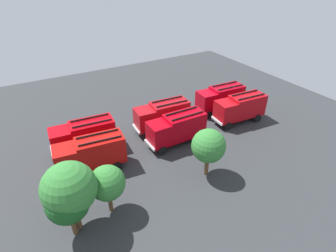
{
  "coord_description": "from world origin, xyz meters",
  "views": [
    {
      "loc": [
        14.25,
        24.94,
        18.87
      ],
      "look_at": [
        0.0,
        0.0,
        1.4
      ],
      "focal_mm": 28.79,
      "sensor_mm": 36.0,
      "label": 1
    }
  ],
  "objects_px": {
    "tree_1": "(107,183)",
    "traffic_cone_0": "(220,135)",
    "fire_truck_4": "(177,128)",
    "tree_2": "(69,189)",
    "fire_truck_3": "(240,107)",
    "firefighter_0": "(47,195)",
    "fire_truck_0": "(220,98)",
    "fire_truck_2": "(84,135)",
    "firefighter_1": "(209,100)",
    "fire_truck_1": "(162,115)",
    "tree_0": "(209,146)",
    "tree_3": "(68,203)",
    "traffic_cone_1": "(125,146)",
    "fire_truck_5": "(91,153)"
  },
  "relations": [
    {
      "from": "traffic_cone_0",
      "to": "traffic_cone_1",
      "type": "distance_m",
      "value": 11.83
    },
    {
      "from": "fire_truck_2",
      "to": "fire_truck_1",
      "type": "bearing_deg",
      "value": -176.76
    },
    {
      "from": "fire_truck_1",
      "to": "traffic_cone_0",
      "type": "distance_m",
      "value": 7.72
    },
    {
      "from": "fire_truck_3",
      "to": "traffic_cone_0",
      "type": "distance_m",
      "value": 5.57
    },
    {
      "from": "fire_truck_0",
      "to": "traffic_cone_1",
      "type": "bearing_deg",
      "value": 9.58
    },
    {
      "from": "traffic_cone_1",
      "to": "firefighter_1",
      "type": "bearing_deg",
      "value": -165.09
    },
    {
      "from": "fire_truck_5",
      "to": "fire_truck_4",
      "type": "bearing_deg",
      "value": -175.34
    },
    {
      "from": "tree_1",
      "to": "traffic_cone_0",
      "type": "height_order",
      "value": "tree_1"
    },
    {
      "from": "fire_truck_0",
      "to": "tree_1",
      "type": "bearing_deg",
      "value": 29.23
    },
    {
      "from": "fire_truck_4",
      "to": "firefighter_0",
      "type": "bearing_deg",
      "value": 8.64
    },
    {
      "from": "fire_truck_1",
      "to": "fire_truck_4",
      "type": "xyz_separation_m",
      "value": [
        0.06,
        3.69,
        0.0
      ]
    },
    {
      "from": "fire_truck_0",
      "to": "tree_2",
      "type": "height_order",
      "value": "tree_2"
    },
    {
      "from": "fire_truck_1",
      "to": "tree_2",
      "type": "relative_size",
      "value": 1.13
    },
    {
      "from": "fire_truck_2",
      "to": "tree_0",
      "type": "distance_m",
      "value": 14.18
    },
    {
      "from": "fire_truck_1",
      "to": "tree_0",
      "type": "bearing_deg",
      "value": 91.63
    },
    {
      "from": "tree_0",
      "to": "tree_2",
      "type": "height_order",
      "value": "tree_2"
    },
    {
      "from": "fire_truck_1",
      "to": "tree_3",
      "type": "distance_m",
      "value": 17.5
    },
    {
      "from": "fire_truck_1",
      "to": "traffic_cone_0",
      "type": "height_order",
      "value": "fire_truck_1"
    },
    {
      "from": "tree_1",
      "to": "traffic_cone_1",
      "type": "bearing_deg",
      "value": -119.16
    },
    {
      "from": "fire_truck_4",
      "to": "tree_2",
      "type": "height_order",
      "value": "tree_2"
    },
    {
      "from": "fire_truck_3",
      "to": "tree_1",
      "type": "xyz_separation_m",
      "value": [
        20.65,
        6.29,
        1.04
      ]
    },
    {
      "from": "firefighter_0",
      "to": "traffic_cone_1",
      "type": "bearing_deg",
      "value": -91.24
    },
    {
      "from": "fire_truck_4",
      "to": "fire_truck_0",
      "type": "bearing_deg",
      "value": -158.18
    },
    {
      "from": "fire_truck_0",
      "to": "tree_2",
      "type": "relative_size",
      "value": 1.13
    },
    {
      "from": "tree_2",
      "to": "fire_truck_0",
      "type": "bearing_deg",
      "value": -155.76
    },
    {
      "from": "fire_truck_3",
      "to": "tree_0",
      "type": "xyz_separation_m",
      "value": [
        10.45,
        6.6,
        1.4
      ]
    },
    {
      "from": "fire_truck_4",
      "to": "firefighter_0",
      "type": "xyz_separation_m",
      "value": [
        15.16,
        2.39,
        -1.23
      ]
    },
    {
      "from": "firefighter_0",
      "to": "firefighter_1",
      "type": "relative_size",
      "value": 1.01
    },
    {
      "from": "tree_2",
      "to": "traffic_cone_0",
      "type": "bearing_deg",
      "value": -165.7
    },
    {
      "from": "tree_0",
      "to": "tree_3",
      "type": "bearing_deg",
      "value": 2.28
    },
    {
      "from": "firefighter_1",
      "to": "fire_truck_0",
      "type": "bearing_deg",
      "value": -165.87
    },
    {
      "from": "firefighter_1",
      "to": "fire_truck_5",
      "type": "bearing_deg",
      "value": 116.45
    },
    {
      "from": "fire_truck_2",
      "to": "tree_0",
      "type": "height_order",
      "value": "tree_0"
    },
    {
      "from": "fire_truck_4",
      "to": "traffic_cone_0",
      "type": "distance_m",
      "value": 5.85
    },
    {
      "from": "fire_truck_3",
      "to": "fire_truck_1",
      "type": "bearing_deg",
      "value": -14.67
    },
    {
      "from": "fire_truck_2",
      "to": "firefighter_0",
      "type": "xyz_separation_m",
      "value": [
        5.17,
        6.27,
        -1.23
      ]
    },
    {
      "from": "tree_0",
      "to": "tree_1",
      "type": "bearing_deg",
      "value": -1.78
    },
    {
      "from": "fire_truck_2",
      "to": "tree_2",
      "type": "distance_m",
      "value": 11.14
    },
    {
      "from": "tree_0",
      "to": "tree_2",
      "type": "xyz_separation_m",
      "value": [
        13.16,
        0.12,
        0.82
      ]
    },
    {
      "from": "fire_truck_0",
      "to": "fire_truck_2",
      "type": "distance_m",
      "value": 19.82
    },
    {
      "from": "fire_truck_5",
      "to": "firefighter_0",
      "type": "distance_m",
      "value": 5.69
    },
    {
      "from": "fire_truck_0",
      "to": "tree_1",
      "type": "height_order",
      "value": "tree_1"
    },
    {
      "from": "fire_truck_4",
      "to": "tree_2",
      "type": "xyz_separation_m",
      "value": [
        13.43,
        6.47,
        2.22
      ]
    },
    {
      "from": "traffic_cone_0",
      "to": "tree_3",
      "type": "bearing_deg",
      "value": 15.21
    },
    {
      "from": "tree_2",
      "to": "tree_3",
      "type": "height_order",
      "value": "tree_2"
    },
    {
      "from": "tree_1",
      "to": "traffic_cone_0",
      "type": "relative_size",
      "value": 7.33
    },
    {
      "from": "fire_truck_1",
      "to": "tree_0",
      "type": "distance_m",
      "value": 10.14
    },
    {
      "from": "fire_truck_0",
      "to": "tree_1",
      "type": "distance_m",
      "value": 22.68
    },
    {
      "from": "fire_truck_3",
      "to": "firefighter_0",
      "type": "height_order",
      "value": "fire_truck_3"
    },
    {
      "from": "fire_truck_5",
      "to": "tree_1",
      "type": "bearing_deg",
      "value": 93.53
    }
  ]
}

